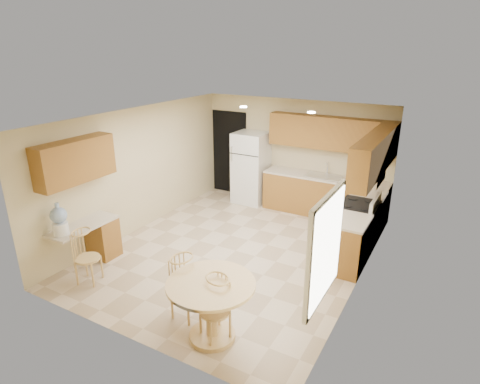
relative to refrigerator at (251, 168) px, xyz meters
The scene contains 30 objects.
floor 2.72m from the refrigerator, 68.40° to the right, with size 5.50×5.50×0.00m, color beige.
ceiling 3.06m from the refrigerator, 68.40° to the right, with size 4.50×5.50×0.02m, color white.
wall_back 1.09m from the refrigerator, 20.23° to the left, with size 4.50×0.02×2.50m, color beige.
wall_front 5.25m from the refrigerator, 79.55° to the right, with size 4.50×0.02×2.50m, color beige.
wall_left 2.76m from the refrigerator, 118.44° to the right, with size 0.02×5.50×2.50m, color beige.
wall_right 4.02m from the refrigerator, 36.87° to the right, with size 0.02×5.50×2.50m, color beige.
doorway 0.89m from the refrigerator, 157.27° to the left, with size 0.90×0.02×2.10m, color black.
base_cab_back 1.87m from the refrigerator, ahead, with size 2.75×0.60×0.87m, color #9B6727.
counter_back 1.83m from the refrigerator, ahead, with size 2.75×0.63×0.04m, color beige.
base_cab_right_a 2.98m from the refrigerator, 10.64° to the right, with size 0.60×0.59×0.87m, color #9B6727.
counter_right_a 2.95m from the refrigerator, 10.64° to the right, with size 0.63×0.59×0.04m, color beige.
base_cab_right_b 3.55m from the refrigerator, 34.59° to the right, with size 0.60×0.80×0.87m, color #9B6727.
counter_right_b 3.52m from the refrigerator, 34.59° to the right, with size 0.63×0.80×0.04m, color beige.
upper_cab_back 2.09m from the refrigerator, ahead, with size 2.75×0.33×0.70m, color #9B6727.
upper_cab_right 3.41m from the refrigerator, 21.41° to the right, with size 0.33×2.42×0.70m, color #9B6727.
upper_cab_left 4.28m from the refrigerator, 105.84° to the right, with size 0.33×1.40×0.70m, color #9B6727.
sink 1.80m from the refrigerator, ahead, with size 0.78×0.44×0.01m, color silver.
range_hood 3.24m from the refrigerator, 22.46° to the right, with size 0.50×0.76×0.14m, color silver.
desk_pedestal 3.90m from the refrigerator, 105.76° to the right, with size 0.48×0.42×0.72m, color #9B6727.
desk_top 4.23m from the refrigerator, 104.36° to the right, with size 0.50×1.20×0.04m, color beige.
window 5.35m from the refrigerator, 53.21° to the right, with size 0.06×1.12×1.30m.
can_light_a 2.07m from the refrigerator, 69.44° to the right, with size 0.14×0.14×0.02m, color white.
can_light_b 2.74m from the refrigerator, 32.96° to the right, with size 0.14×0.14×0.02m, color white.
refrigerator is the anchor object (origin of this frame).
stove 3.15m from the refrigerator, 22.99° to the right, with size 0.65×0.76×1.09m.
dining_table 4.97m from the refrigerator, 67.97° to the right, with size 1.13×1.13×0.84m.
chair_table_a 4.69m from the refrigerator, 73.73° to the right, with size 0.41×0.53×0.92m.
chair_table_b 5.07m from the refrigerator, 67.81° to the right, with size 0.40×0.45×0.90m.
chair_desk 4.58m from the refrigerator, 97.54° to the right, with size 0.39×0.51×0.89m.
water_crock 4.64m from the refrigerator, 103.08° to the right, with size 0.26×0.26×0.54m.
Camera 1 is at (3.34, -5.78, 3.63)m, focal length 30.00 mm.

